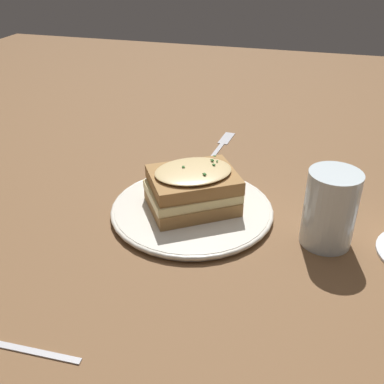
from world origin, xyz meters
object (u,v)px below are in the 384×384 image
(dinner_plate, at_px, (192,210))
(sandwich, at_px, (193,188))
(fork, at_px, (222,143))
(water_glass, at_px, (330,209))

(dinner_plate, bearing_deg, sandwich, 174.35)
(fork, bearing_deg, dinner_plate, -83.06)
(dinner_plate, distance_m, sandwich, 0.04)
(sandwich, xyz_separation_m, water_glass, (0.02, 0.21, 0.01))
(fork, bearing_deg, sandwich, -82.99)
(water_glass, xyz_separation_m, fork, (-0.30, -0.22, -0.06))
(fork, bearing_deg, water_glass, -49.25)
(water_glass, bearing_deg, dinner_plate, -95.40)
(sandwich, relative_size, water_glass, 1.47)
(dinner_plate, distance_m, water_glass, 0.22)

